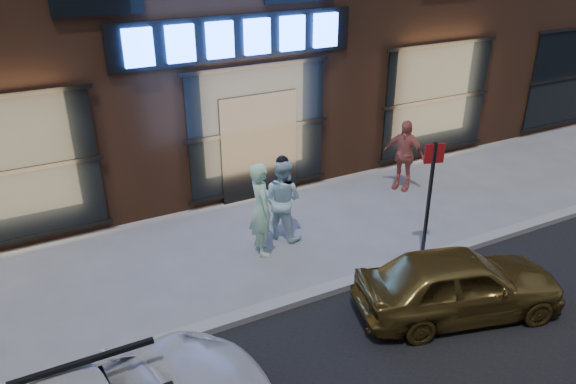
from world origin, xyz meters
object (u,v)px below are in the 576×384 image
gold_sedan (459,283)px  sign_post (430,190)px  man_cap (282,199)px  passerby (404,155)px  man_bowtie (261,209)px

gold_sedan → sign_post: size_ratio=1.45×
man_cap → sign_post: 2.79m
passerby → sign_post: sign_post is taller
man_bowtie → sign_post: 3.07m
man_bowtie → man_cap: (0.61, 0.34, -0.08)m
passerby → sign_post: 3.02m
man_bowtie → gold_sedan: size_ratio=0.56×
passerby → gold_sedan: passerby is taller
man_bowtie → gold_sedan: man_bowtie is taller
man_bowtie → sign_post: sign_post is taller
man_bowtie → gold_sedan: (1.99, -3.11, -0.35)m
man_bowtie → passerby: man_bowtie is taller
man_bowtie → passerby: 4.26m
man_cap → gold_sedan: man_cap is taller
man_cap → passerby: 3.59m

